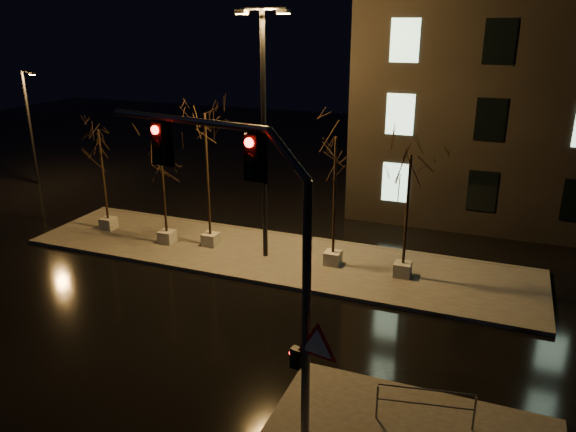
% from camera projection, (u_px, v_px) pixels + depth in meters
% --- Properties ---
extents(ground, '(90.00, 90.00, 0.00)m').
position_uv_depth(ground, '(203.00, 324.00, 18.85)').
color(ground, black).
rests_on(ground, ground).
extents(median, '(22.00, 5.00, 0.15)m').
position_uv_depth(median, '(272.00, 256.00, 24.09)').
color(median, '#47453F').
rests_on(median, ground).
extents(tree_0, '(1.80, 1.80, 4.95)m').
position_uv_depth(tree_0, '(101.00, 152.00, 25.80)').
color(tree_0, '#AAA99F').
rests_on(tree_0, median).
extents(tree_1, '(1.80, 1.80, 4.83)m').
position_uv_depth(tree_1, '(161.00, 164.00, 24.18)').
color(tree_1, '#AAA99F').
rests_on(tree_1, median).
extents(tree_2, '(1.80, 1.80, 6.03)m').
position_uv_depth(tree_2, '(206.00, 144.00, 23.57)').
color(tree_2, '#AAA99F').
rests_on(tree_2, median).
extents(tree_3, '(1.80, 1.80, 5.45)m').
position_uv_depth(tree_3, '(335.00, 167.00, 21.77)').
color(tree_3, '#AAA99F').
rests_on(tree_3, median).
extents(tree_4, '(1.80, 1.80, 5.01)m').
position_uv_depth(tree_4, '(409.00, 183.00, 20.83)').
color(tree_4, '#AAA99F').
rests_on(tree_4, median).
extents(traffic_signal_mast, '(6.07, 1.26, 7.52)m').
position_uv_depth(traffic_signal_mast, '(258.00, 243.00, 12.16)').
color(traffic_signal_mast, '#525459').
rests_on(traffic_signal_mast, sidewalk_corner).
extents(streetlight_main, '(2.47, 0.89, 9.97)m').
position_uv_depth(streetlight_main, '(264.00, 121.00, 22.07)').
color(streetlight_main, black).
rests_on(streetlight_main, median).
extents(streetlight_far, '(1.34, 0.50, 6.89)m').
position_uv_depth(streetlight_far, '(30.00, 123.00, 33.76)').
color(streetlight_far, black).
rests_on(streetlight_far, ground).
extents(guard_rail_a, '(2.35, 0.48, 1.03)m').
position_uv_depth(guard_rail_a, '(426.00, 401.00, 13.77)').
color(guard_rail_a, '#525459').
rests_on(guard_rail_a, sidewalk_corner).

